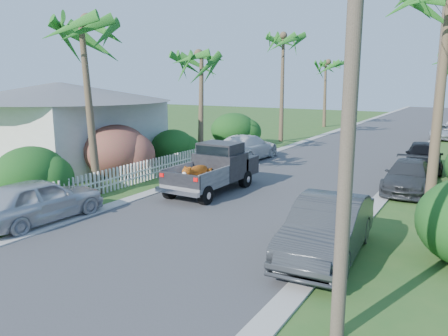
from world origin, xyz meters
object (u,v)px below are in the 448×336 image
Objects in this scene: parked_car_lf at (246,147)px; utility_pole_a at (351,88)px; parked_car_ln at (39,201)px; palm_l_c at (283,37)px; parked_car_rf at (424,156)px; palm_l_a at (84,22)px; parked_car_rm at (408,176)px; palm_l_d at (326,62)px; parked_car_rn at (327,228)px; parked_car_rd at (446,132)px; house_left at (61,127)px; pickup_truck at (217,167)px; palm_l_b at (200,55)px; utility_pole_b at (438,83)px.

utility_pole_a is at bearing 123.10° from parked_car_lf.
palm_l_c reaches higher than parked_car_ln.
palm_l_a is (-11.20, -12.57, 6.17)m from parked_car_rf.
utility_pole_a is at bearing -22.96° from palm_l_a.
parked_car_rm is at bearing -96.65° from parked_car_rf.
palm_l_c is at bearing -87.61° from palm_l_d.
palm_l_d is (-0.30, 31.00, -0.49)m from palm_l_a.
parked_car_rn is 28.35m from parked_car_rd.
pickup_truck is at bearing -3.62° from house_left.
parked_car_lf is at bearing 80.63° from palm_l_a.
palm_l_d reaches higher than palm_l_b.
palm_l_b reaches higher than pickup_truck.
utility_pole_a reaches higher than palm_l_a.
palm_l_c is 1.19× the size of palm_l_d.
utility_pole_a is (10.60, -1.48, 3.84)m from parked_car_ln.
palm_l_d is 0.86× the size of utility_pole_b.
palm_l_a reaches higher than parked_car_rf.
utility_pole_b is at bearing 17.88° from house_left.
palm_l_d is at bearing 115.31° from parked_car_rf.
utility_pole_a reaches higher than parked_car_lf.
parked_car_rf is 0.58× the size of palm_l_d.
palm_l_d reaches higher than parked_car_rd.
palm_l_a reaches higher than parked_car_rd.
utility_pole_b reaches higher than palm_l_b.
parked_car_rf is at bearing 25.46° from house_left.
pickup_truck is 10.88m from house_left.
parked_car_rn is 5.39m from utility_pole_a.
parked_car_rd is 17.39m from utility_pole_b.
utility_pole_a reaches higher than palm_l_b.
parked_car_rf is at bearing 16.84° from palm_l_b.
parked_car_rd is at bearing 73.03° from pickup_truck.
house_left is at bearing 158.53° from parked_car_rn.
palm_l_d is at bearing 113.98° from parked_car_rm.
parked_car_rf is 0.50× the size of house_left.
parked_car_ln is 11.06m from house_left.
house_left is at bearing 36.72° from parked_car_lf.
house_left reaches higher than parked_car_rd.
house_left is at bearing 176.38° from pickup_truck.
parked_car_ln is at bearing -171.21° from parked_car_rn.
palm_l_d is at bearing -84.58° from parked_car_lf.
parked_car_ln is 7.21m from palm_l_a.
parked_car_rf is at bearing 91.96° from utility_pole_a.
house_left is (-8.00, 7.52, 1.36)m from parked_car_ln.
parked_car_rm is (7.20, 4.05, -0.36)m from pickup_truck.
parked_car_lf is at bearing -84.42° from palm_l_d.
palm_l_b is (-4.60, 5.68, 5.14)m from pickup_truck.
palm_l_a is at bearing -68.23° from parked_car_ln.
parked_car_rf is at bearing 52.12° from pickup_truck.
palm_l_c reaches higher than parked_car_rf.
parked_car_ln is at bearing -43.22° from house_left.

